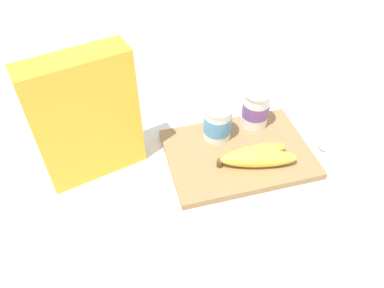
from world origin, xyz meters
name	(u,v)px	position (x,y,z in m)	size (l,w,h in m)	color
ground_plane	(238,156)	(0.00, 0.00, 0.00)	(2.40, 2.40, 0.00)	silver
cutting_board	(238,154)	(0.00, 0.00, 0.01)	(0.32, 0.23, 0.02)	#A37A4C
cereal_box	(86,119)	(-0.31, 0.05, 0.14)	(0.21, 0.06, 0.28)	yellow
yogurt_cup_front	(218,122)	(-0.03, 0.06, 0.06)	(0.07, 0.07, 0.08)	white
yogurt_cup_back	(256,108)	(0.07, 0.08, 0.06)	(0.07, 0.07, 0.09)	white
banana_bunch	(256,156)	(0.02, -0.04, 0.04)	(0.18, 0.08, 0.04)	yellow
spoon	(321,138)	(0.21, 0.00, 0.01)	(0.06, 0.13, 0.01)	silver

